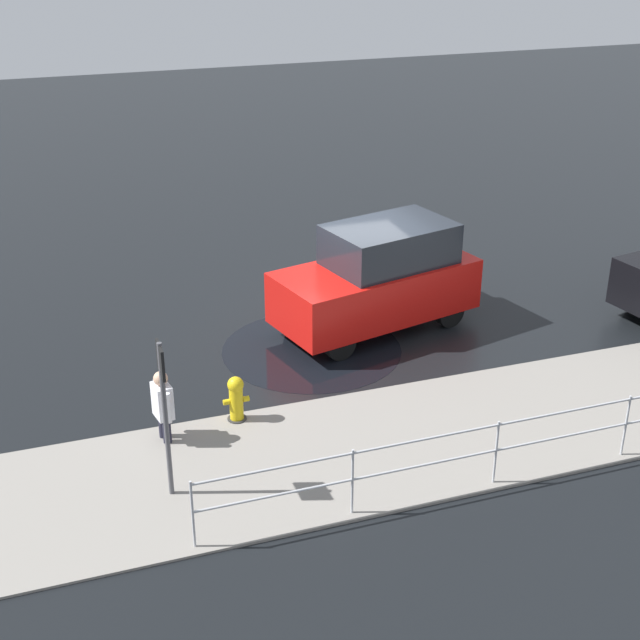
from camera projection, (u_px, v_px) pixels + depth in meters
ground_plane at (351, 324)px, 17.56m from camera, size 60.00×60.00×0.00m
kerb_strip at (446, 432)px, 13.96m from camera, size 24.00×3.20×0.04m
moving_hatchback at (379, 278)px, 17.03m from camera, size 4.19×2.57×2.06m
fire_hydrant at (236, 400)px, 14.12m from camera, size 0.42×0.31×0.80m
pedestrian at (163, 403)px, 13.47m from camera, size 0.30×0.56×1.22m
metal_railing at (497, 441)px, 12.44m from camera, size 8.68×0.04×1.05m
sign_post at (164, 398)px, 11.84m from camera, size 0.07×0.44×2.40m
puddle_patch at (312, 349)px, 16.57m from camera, size 3.34×3.34×0.01m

